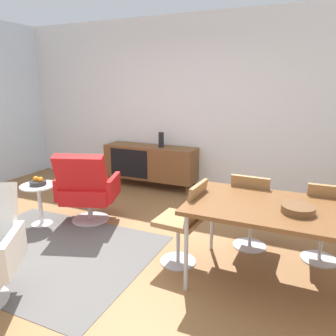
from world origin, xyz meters
name	(u,v)px	position (x,y,z in m)	size (l,w,h in m)	color
ground_plane	(98,255)	(0.00, 0.00, 0.00)	(8.32, 8.32, 0.00)	olive
wall_back	(188,105)	(0.00, 2.60, 1.40)	(6.80, 0.12, 2.80)	white
sideboard	(150,162)	(-0.56, 2.30, 0.44)	(1.60, 0.45, 0.72)	brown
vase_cobalt	(161,140)	(-0.35, 2.30, 0.84)	(0.09, 0.09, 0.25)	black
dining_table	(284,212)	(1.76, 0.22, 0.70)	(1.60, 0.90, 0.74)	brown
wooden_bowl_on_table	(298,209)	(1.87, 0.14, 0.77)	(0.26, 0.26, 0.06)	brown
dining_chair_back_left	(251,208)	(1.41, 0.78, 0.47)	(0.41, 0.44, 0.86)	#9E7042
dining_chair_near_window	(184,220)	(0.87, 0.22, 0.47)	(0.45, 0.42, 0.86)	#9E7042
dining_chair_back_right	(325,219)	(2.11, 0.78, 0.47)	(0.41, 0.44, 0.86)	#9E7042
lounge_chair_red	(87,188)	(-0.62, 0.65, 0.47)	(0.85, 0.82, 0.95)	red
side_table_round	(40,200)	(-1.13, 0.36, 0.32)	(0.44, 0.44, 0.52)	white
fruit_bowl	(38,182)	(-1.13, 0.36, 0.56)	(0.20, 0.20, 0.11)	#262628
area_rug	(48,251)	(-0.54, -0.16, 0.00)	(2.20, 1.70, 0.01)	#595654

